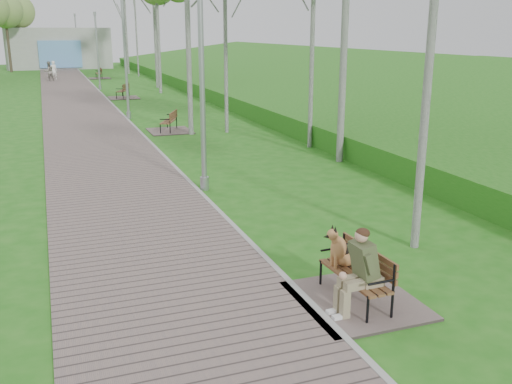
% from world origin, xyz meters
% --- Properties ---
extents(ground, '(120.00, 120.00, 0.00)m').
position_xyz_m(ground, '(0.00, 0.00, 0.00)').
color(ground, '#1F6915').
rests_on(ground, ground).
extents(walkway, '(3.50, 67.00, 0.04)m').
position_xyz_m(walkway, '(-1.75, 21.50, 0.02)').
color(walkway, '#71605C').
rests_on(walkway, ground).
extents(kerb, '(0.10, 67.00, 0.05)m').
position_xyz_m(kerb, '(0.00, 21.50, 0.03)').
color(kerb, '#999993').
rests_on(kerb, ground).
extents(embankment, '(14.00, 70.00, 1.60)m').
position_xyz_m(embankment, '(12.00, 20.00, 0.00)').
color(embankment, '#428629').
rests_on(embankment, ground).
extents(building_north, '(10.00, 5.20, 4.00)m').
position_xyz_m(building_north, '(-1.50, 50.97, 1.99)').
color(building_north, '#9E9E99').
rests_on(building_north, ground).
extents(bench_main, '(1.66, 1.85, 1.45)m').
position_xyz_m(bench_main, '(0.57, -5.50, 0.40)').
color(bench_main, '#71605C').
rests_on(bench_main, ground).
extents(bench_second, '(1.60, 1.78, 0.98)m').
position_xyz_m(bench_second, '(1.10, 9.71, 0.18)').
color(bench_second, '#71605C').
rests_on(bench_second, ground).
extents(bench_third, '(1.68, 1.86, 1.03)m').
position_xyz_m(bench_third, '(0.93, 21.71, 0.19)').
color(bench_third, '#71605C').
rests_on(bench_third, ground).
extents(bench_far, '(1.67, 1.85, 1.02)m').
position_xyz_m(bench_far, '(0.96, 36.38, 0.19)').
color(bench_far, '#71605C').
rests_on(bench_far, ground).
extents(lamp_post_near, '(0.22, 0.22, 5.64)m').
position_xyz_m(lamp_post_near, '(0.19, 1.14, 2.64)').
color(lamp_post_near, '#989A9F').
rests_on(lamp_post_near, ground).
extents(lamp_post_second, '(0.21, 0.21, 5.31)m').
position_xyz_m(lamp_post_second, '(0.11, 13.59, 2.48)').
color(lamp_post_second, '#989A9F').
rests_on(lamp_post_second, ground).
extents(lamp_post_third, '(0.19, 0.19, 4.91)m').
position_xyz_m(lamp_post_third, '(0.19, 27.32, 2.29)').
color(lamp_post_third, '#989A9F').
rests_on(lamp_post_third, ground).
extents(lamp_post_far, '(0.21, 0.21, 5.36)m').
position_xyz_m(lamp_post_far, '(0.24, 49.78, 2.51)').
color(lamp_post_far, '#989A9F').
rests_on(lamp_post_far, ground).
extents(pedestrian_near, '(0.60, 0.47, 1.47)m').
position_xyz_m(pedestrian_near, '(-2.47, 36.27, 0.73)').
color(pedestrian_near, white).
rests_on(pedestrian_near, ground).
extents(pedestrian_far, '(0.90, 0.82, 1.50)m').
position_xyz_m(pedestrian_far, '(-2.84, 34.85, 0.75)').
color(pedestrian_far, gray).
rests_on(pedestrian_far, ground).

